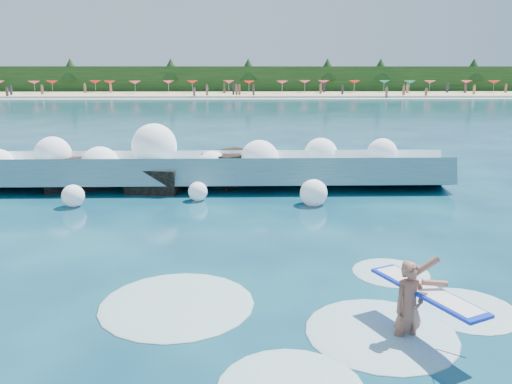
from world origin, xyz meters
TOP-DOWN VIEW (x-y plane):
  - ground at (0.00, 0.00)m, footprint 200.00×200.00m
  - beach at (0.00, 78.00)m, footprint 140.00×20.00m
  - wet_band at (0.00, 67.00)m, footprint 140.00×5.00m
  - treeline at (0.00, 88.00)m, footprint 140.00×4.00m
  - breaking_wave at (-0.89, 8.00)m, footprint 19.01×2.92m
  - rock_cluster at (-2.35, 7.97)m, footprint 8.45×3.32m
  - surfer_with_board at (3.87, -3.06)m, footprint 1.34×2.78m
  - wave_spray at (-1.04, 7.84)m, footprint 15.08×4.39m
  - surf_foam at (2.40, -2.54)m, footprint 9.12×5.83m
  - beach_umbrellas at (0.03, 79.98)m, footprint 112.60×5.98m
  - beachgoers at (-1.20, 74.92)m, footprint 103.80×12.81m

SIDE VIEW (x-z plane):
  - ground at x=0.00m, z-range 0.00..0.00m
  - surf_foam at x=2.40m, z-range -0.07..0.07m
  - wet_band at x=0.00m, z-range 0.00..0.08m
  - beach at x=0.00m, z-range 0.00..0.40m
  - rock_cluster at x=-2.35m, z-range -0.26..1.15m
  - breaking_wave at x=-0.89m, z-range -0.25..1.39m
  - surfer_with_board at x=3.87m, z-range -0.20..1.36m
  - wave_spray at x=-1.04m, z-range -0.12..2.24m
  - beachgoers at x=-1.20m, z-range 0.15..2.08m
  - beach_umbrellas at x=0.03m, z-range 2.00..2.50m
  - treeline at x=0.00m, z-range 0.00..5.00m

